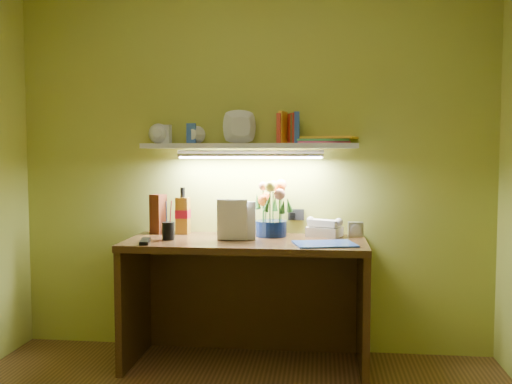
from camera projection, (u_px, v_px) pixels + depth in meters
desk at (246, 303)px, 3.36m from camera, size 1.40×0.60×0.75m
flower_bouquet at (271, 209)px, 3.46m from camera, size 0.27×0.27×0.33m
telephone at (325, 227)px, 3.47m from camera, size 0.23×0.21×0.12m
desk_clock at (356, 229)px, 3.45m from camera, size 0.09×0.05×0.09m
whisky_bottle at (183, 211)px, 3.57m from camera, size 0.08×0.08×0.29m
whisky_box at (158, 214)px, 3.58m from camera, size 0.11×0.11×0.25m
pen_cup at (168, 225)px, 3.32m from camera, size 0.07×0.07×0.18m
art_card at (232, 220)px, 3.54m from camera, size 0.18×0.08×0.18m
tv_remote at (145, 241)px, 3.21m from camera, size 0.08×0.18×0.02m
blue_folder at (325, 244)px, 3.16m from camera, size 0.38×0.31×0.01m
desk_book_a at (217, 220)px, 3.31m from camera, size 0.18×0.03×0.24m
desk_book_b at (228, 220)px, 3.35m from camera, size 0.17×0.04×0.22m
wall_shelf at (251, 140)px, 3.47m from camera, size 1.31×0.35×0.22m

